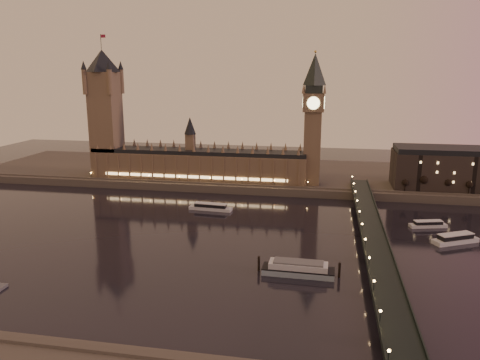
% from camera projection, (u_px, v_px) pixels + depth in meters
% --- Properties ---
extents(ground, '(700.00, 700.00, 0.00)m').
position_uv_depth(ground, '(208.00, 238.00, 271.19)').
color(ground, black).
rests_on(ground, ground).
extents(far_embankment, '(560.00, 130.00, 6.00)m').
position_uv_depth(far_embankment, '(286.00, 175.00, 423.08)').
color(far_embankment, '#423D35').
rests_on(far_embankment, ground).
extents(palace_of_westminster, '(180.00, 26.62, 52.00)m').
position_uv_depth(palace_of_westminster, '(198.00, 161.00, 389.38)').
color(palace_of_westminster, brown).
rests_on(palace_of_westminster, ground).
extents(victoria_tower, '(31.68, 31.68, 118.00)m').
position_uv_depth(victoria_tower, '(105.00, 106.00, 393.86)').
color(victoria_tower, brown).
rests_on(victoria_tower, ground).
extents(big_ben, '(17.68, 17.68, 104.00)m').
position_uv_depth(big_ben, '(313.00, 112.00, 362.89)').
color(big_ben, brown).
rests_on(big_ben, ground).
extents(westminster_bridge, '(13.20, 260.00, 15.30)m').
position_uv_depth(westminster_bridge, '(372.00, 239.00, 253.43)').
color(westminster_bridge, black).
rests_on(westminster_bridge, ground).
extents(bare_tree_0, '(5.29, 5.29, 10.75)m').
position_uv_depth(bare_tree_0, '(403.00, 181.00, 350.31)').
color(bare_tree_0, black).
rests_on(bare_tree_0, ground).
extents(bare_tree_1, '(5.29, 5.29, 10.75)m').
position_uv_depth(bare_tree_1, '(424.00, 182.00, 347.58)').
color(bare_tree_1, black).
rests_on(bare_tree_1, ground).
extents(bare_tree_2, '(5.29, 5.29, 10.75)m').
position_uv_depth(bare_tree_2, '(446.00, 183.00, 344.84)').
color(bare_tree_2, black).
rests_on(bare_tree_2, ground).
extents(bare_tree_3, '(5.29, 5.29, 10.75)m').
position_uv_depth(bare_tree_3, '(468.00, 184.00, 342.11)').
color(bare_tree_3, black).
rests_on(bare_tree_3, ground).
extents(cruise_boat_a, '(30.55, 8.83, 4.82)m').
position_uv_depth(cruise_boat_a, '(211.00, 207.00, 325.75)').
color(cruise_boat_a, silver).
rests_on(cruise_boat_a, ground).
extents(cruise_boat_b, '(23.58, 11.38, 4.22)m').
position_uv_depth(cruise_boat_b, '(428.00, 224.00, 289.85)').
color(cruise_boat_b, silver).
rests_on(cruise_boat_b, ground).
extents(cruise_boat_c, '(27.41, 19.18, 5.42)m').
position_uv_depth(cruise_boat_c, '(455.00, 239.00, 263.00)').
color(cruise_boat_c, silver).
rests_on(cruise_boat_c, ground).
extents(moored_barge, '(39.38, 10.21, 7.22)m').
position_uv_depth(moored_barge, '(298.00, 269.00, 221.42)').
color(moored_barge, '#889FAD').
rests_on(moored_barge, ground).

